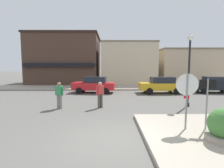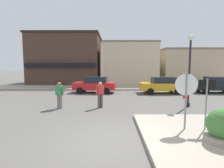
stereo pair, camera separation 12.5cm
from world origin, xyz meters
name	(u,v)px [view 2 (the right image)]	position (x,y,z in m)	size (l,w,h in m)	color
ground_plane	(112,140)	(0.00, 0.00, 0.00)	(160.00, 160.00, 0.00)	#5B5954
kerb_far	(113,88)	(0.00, 14.40, 0.07)	(80.00, 4.00, 0.15)	#A89E8C
stop_sign	(186,94)	(2.78, 0.65, 1.52)	(0.81, 0.14, 2.30)	gray
one_way_sign	(206,99)	(3.56, 0.63, 1.33)	(0.60, 0.10, 2.10)	gray
planter	(223,129)	(3.53, -0.47, 0.56)	(1.10, 1.10, 1.23)	gray
lamp_post	(190,60)	(4.79, 5.03, 2.96)	(0.36, 0.36, 4.54)	black
parked_car_nearest	(95,84)	(-1.71, 10.93, 0.81)	(4.14, 2.16, 1.56)	red
parked_car_second	(162,85)	(4.67, 10.56, 0.81)	(4.04, 1.95, 1.56)	gold
parked_car_third	(216,84)	(9.97, 10.90, 0.81)	(4.13, 2.14, 1.56)	black
pedestrian_crossing_near	(59,94)	(-3.20, 4.52, 0.87)	(0.55, 0.31, 1.61)	gray
pedestrian_crossing_far	(100,94)	(-0.75, 4.72, 0.87)	(0.50, 0.39, 1.61)	#4C473D
building_corner_shop	(69,60)	(-6.66, 20.74, 3.52)	(9.69, 9.20, 7.03)	#473328
building_storefront_left_near	(129,64)	(2.33, 19.22, 2.91)	(7.46, 5.78, 5.82)	beige
building_storefront_left_mid	(186,67)	(11.12, 20.94, 2.50)	(8.47, 7.82, 4.98)	tan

